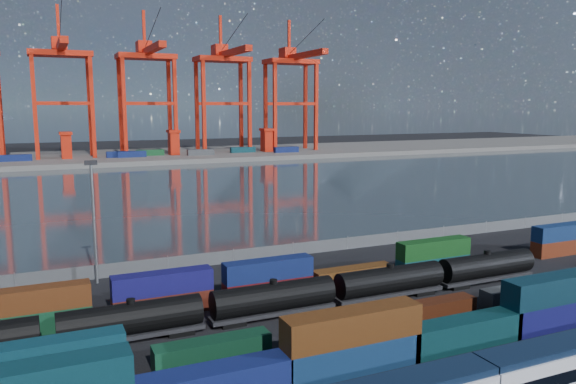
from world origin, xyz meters
name	(u,v)px	position (x,y,z in m)	size (l,w,h in m)	color
ground	(395,314)	(0.00, 0.00, 0.00)	(700.00, 700.00, 0.00)	black
harbor_water	(180,190)	(0.00, 105.00, 0.01)	(700.00, 700.00, 0.00)	#2B373E
far_quay	(125,157)	(0.00, 210.00, 1.00)	(700.00, 70.00, 2.00)	#514F4C
distant_mountains	(69,32)	(63.02, 1600.00, 220.29)	(2470.00, 1100.00, 520.00)	#1E2630
container_row_south	(261,363)	(-20.41, -9.94, 2.44)	(140.62, 2.68, 5.71)	#3E4043
container_row_mid	(312,328)	(-12.37, -3.46, 1.73)	(139.98, 2.23, 4.75)	#393C3E
container_row_north	(298,278)	(-7.12, 11.12, 2.11)	(127.38, 2.31, 4.92)	#0F104E
tanker_string	(131,320)	(-28.68, 4.62, 2.26)	(107.67, 3.15, 4.51)	black
waterfront_fence	(293,250)	(0.00, 28.00, 1.00)	(160.12, 0.12, 2.20)	#595B5E
yard_light_mast	(94,215)	(-30.00, 26.00, 9.30)	(1.60, 0.40, 16.60)	slate
gantry_cranes	(105,67)	(-7.50, 203.27, 39.95)	(200.06, 48.12, 65.17)	red
quay_containers	(103,155)	(-11.00, 195.46, 3.30)	(172.58, 10.99, 2.60)	navy
straddle_carriers	(122,143)	(-2.50, 200.00, 7.82)	(140.00, 7.00, 11.10)	red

